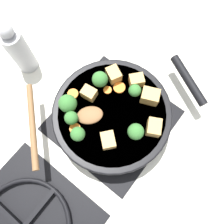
% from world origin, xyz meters
% --- Properties ---
extents(ground_plane, '(2.40, 2.40, 0.00)m').
position_xyz_m(ground_plane, '(0.00, 0.00, 0.00)').
color(ground_plane, silver).
extents(front_burner_grate, '(0.31, 0.31, 0.03)m').
position_xyz_m(front_burner_grate, '(0.00, 0.00, 0.01)').
color(front_burner_grate, black).
rests_on(front_burner_grate, ground_plane).
extents(skillet_pan, '(0.35, 0.42, 0.05)m').
position_xyz_m(skillet_pan, '(-0.00, -0.00, 0.06)').
color(skillet_pan, black).
rests_on(skillet_pan, front_burner_grate).
extents(wooden_spoon, '(0.23, 0.23, 0.02)m').
position_xyz_m(wooden_spoon, '(0.09, 0.11, 0.09)').
color(wooden_spoon, brown).
rests_on(wooden_spoon, skillet_pan).
extents(tofu_cube_center_large, '(0.05, 0.05, 0.03)m').
position_xyz_m(tofu_cube_center_large, '(-0.04, 0.07, 0.10)').
color(tofu_cube_center_large, tan).
rests_on(tofu_cube_center_large, skillet_pan).
extents(tofu_cube_near_handle, '(0.05, 0.05, 0.03)m').
position_xyz_m(tofu_cube_near_handle, '(0.06, -0.08, 0.09)').
color(tofu_cube_near_handle, tan).
rests_on(tofu_cube_near_handle, skillet_pan).
extents(tofu_cube_east_chunk, '(0.06, 0.05, 0.04)m').
position_xyz_m(tofu_cube_east_chunk, '(-0.05, -0.09, 0.10)').
color(tofu_cube_east_chunk, tan).
rests_on(tofu_cube_east_chunk, skillet_pan).
extents(tofu_cube_west_chunk, '(0.05, 0.05, 0.03)m').
position_xyz_m(tofu_cube_west_chunk, '(-0.11, -0.03, 0.10)').
color(tofu_cube_west_chunk, tan).
rests_on(tofu_cube_west_chunk, skillet_pan).
extents(tofu_cube_back_piece, '(0.05, 0.05, 0.03)m').
position_xyz_m(tofu_cube_back_piece, '(0.00, -0.11, 0.09)').
color(tofu_cube_back_piece, tan).
rests_on(tofu_cube_back_piece, skillet_pan).
extents(tofu_cube_front_piece, '(0.04, 0.03, 0.03)m').
position_xyz_m(tofu_cube_front_piece, '(0.08, -0.00, 0.09)').
color(tofu_cube_front_piece, tan).
rests_on(tofu_cube_front_piece, skillet_pan).
extents(broccoli_floret_near_spoon, '(0.03, 0.03, 0.04)m').
position_xyz_m(broccoli_floret_near_spoon, '(-0.02, -0.08, 0.10)').
color(broccoli_floret_near_spoon, '#709956').
rests_on(broccoli_floret_near_spoon, skillet_pan).
extents(broccoli_floret_center_top, '(0.04, 0.04, 0.04)m').
position_xyz_m(broccoli_floret_center_top, '(0.03, 0.10, 0.10)').
color(broccoli_floret_center_top, '#709956').
rests_on(broccoli_floret_center_top, skillet_pan).
extents(broccoli_floret_east_rim, '(0.05, 0.05, 0.05)m').
position_xyz_m(broccoli_floret_east_rim, '(0.10, 0.06, 0.11)').
color(broccoli_floret_east_rim, '#709956').
rests_on(broccoli_floret_east_rim, skillet_pan).
extents(broccoli_floret_west_rim, '(0.04, 0.04, 0.05)m').
position_xyz_m(broccoli_floret_west_rim, '(0.07, -0.04, 0.11)').
color(broccoli_floret_west_rim, '#709956').
rests_on(broccoli_floret_west_rim, skillet_pan).
extents(broccoli_floret_north_edge, '(0.03, 0.03, 0.04)m').
position_xyz_m(broccoli_floret_north_edge, '(0.06, 0.08, 0.10)').
color(broccoli_floret_north_edge, '#709956').
rests_on(broccoli_floret_north_edge, skillet_pan).
extents(broccoli_floret_south_cluster, '(0.04, 0.04, 0.05)m').
position_xyz_m(broccoli_floret_south_cluster, '(-0.08, 0.01, 0.11)').
color(broccoli_floret_south_cluster, '#709956').
rests_on(broccoli_floret_south_cluster, skillet_pan).
extents(carrot_slice_orange_thin, '(0.03, 0.03, 0.01)m').
position_xyz_m(carrot_slice_orange_thin, '(0.05, 0.09, 0.08)').
color(carrot_slice_orange_thin, orange).
rests_on(carrot_slice_orange_thin, skillet_pan).
extents(carrot_slice_near_center, '(0.02, 0.02, 0.01)m').
position_xyz_m(carrot_slice_near_center, '(0.05, -0.04, 0.08)').
color(carrot_slice_near_center, orange).
rests_on(carrot_slice_near_center, skillet_pan).
extents(carrot_slice_edge_slice, '(0.03, 0.03, 0.01)m').
position_xyz_m(carrot_slice_edge_slice, '(0.03, -0.07, 0.08)').
color(carrot_slice_edge_slice, orange).
rests_on(carrot_slice_edge_slice, skillet_pan).
extents(carrot_slice_under_broccoli, '(0.03, 0.03, 0.01)m').
position_xyz_m(carrot_slice_under_broccoli, '(0.11, 0.02, 0.08)').
color(carrot_slice_under_broccoli, orange).
rests_on(carrot_slice_under_broccoli, skillet_pan).
extents(pepper_mill, '(0.06, 0.06, 0.18)m').
position_xyz_m(pepper_mill, '(0.32, 0.02, 0.08)').
color(pepper_mill, '#B2B2B7').
rests_on(pepper_mill, ground_plane).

